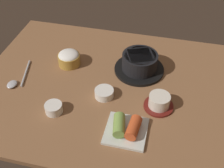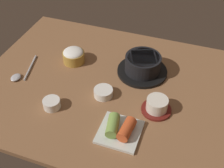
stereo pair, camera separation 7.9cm
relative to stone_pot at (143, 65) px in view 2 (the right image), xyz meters
The scene contains 8 objects.
dining_table 16.01cm from the stone_pot, 130.64° to the right, with size 100.00×76.00×2.00cm, color brown.
stone_pot is the anchor object (origin of this frame).
rice_bowl 28.84cm from the stone_pot, behind, with size 9.04×9.04×6.12cm.
tea_cup_with_saucer 20.74cm from the stone_pot, 61.41° to the right, with size 10.48×10.48×5.30cm.
banchan_cup_center 20.05cm from the stone_pot, 119.08° to the right, with size 6.96×6.96×3.01cm.
kimchi_plate 31.75cm from the stone_pot, 88.23° to the right, with size 13.31×13.31×4.78cm.
side_bowl_near 38.10cm from the stone_pot, 130.90° to the right, with size 6.06×6.06×3.33cm.
spoon 48.35cm from the stone_pot, 158.37° to the right, with size 5.94×17.46×1.35cm.
Camera 2 is at (27.33, -73.82, 75.26)cm, focal length 45.25 mm.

